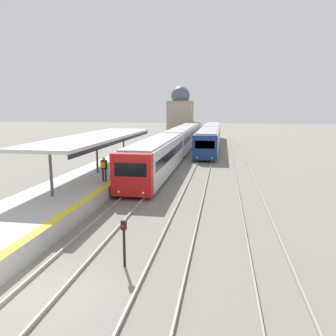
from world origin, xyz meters
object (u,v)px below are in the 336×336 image
Objects in this scene: signal_post_near at (124,238)px; train_near at (181,139)px; person_on_platform at (104,167)px; train_far at (211,135)px.

train_near is at bearing 93.77° from signal_post_near.
person_on_platform is 30.19m from train_far.
train_far is at bearing 60.43° from train_near.
person_on_platform is at bearing -101.55° from train_far.
train_far is (6.05, 29.58, -0.16)m from person_on_platform.
person_on_platform reaches higher than signal_post_near.
train_far reaches higher than person_on_platform.
train_far is at bearing 78.45° from person_on_platform.
signal_post_near is at bearing -65.87° from person_on_platform.
train_far is 17.32× the size of signal_post_near.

